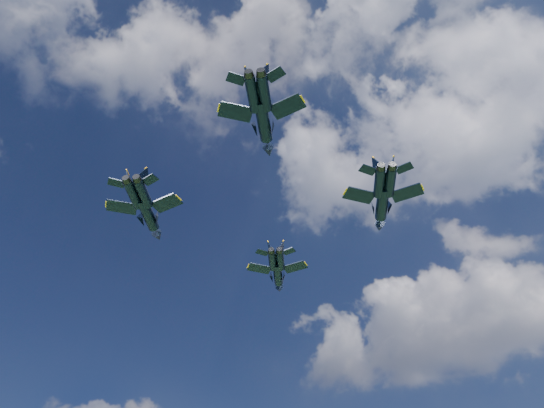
{
  "coord_description": "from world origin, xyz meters",
  "views": [
    {
      "loc": [
        41.24,
        -50.05,
        3.16
      ],
      "look_at": [
        6.6,
        7.34,
        64.62
      ],
      "focal_mm": 35.0,
      "sensor_mm": 36.0,
      "label": 1
    }
  ],
  "objects_px": {
    "jet_lead": "(278,275)",
    "jet_left": "(149,215)",
    "jet_slot": "(264,123)",
    "jet_right": "(382,205)"
  },
  "relations": [
    {
      "from": "jet_left",
      "to": "jet_slot",
      "type": "distance_m",
      "value": 27.89
    },
    {
      "from": "jet_lead",
      "to": "jet_left",
      "type": "height_order",
      "value": "jet_lead"
    },
    {
      "from": "jet_right",
      "to": "jet_slot",
      "type": "xyz_separation_m",
      "value": [
        -8.33,
        -24.85,
        0.9
      ]
    },
    {
      "from": "jet_left",
      "to": "jet_slot",
      "type": "xyz_separation_m",
      "value": [
        27.2,
        -6.03,
        1.32
      ]
    },
    {
      "from": "jet_left",
      "to": "jet_slot",
      "type": "height_order",
      "value": "jet_slot"
    },
    {
      "from": "jet_left",
      "to": "jet_right",
      "type": "distance_m",
      "value": 40.21
    },
    {
      "from": "jet_right",
      "to": "jet_slot",
      "type": "distance_m",
      "value": 26.23
    },
    {
      "from": "jet_slot",
      "to": "jet_left",
      "type": "bearing_deg",
      "value": 143.63
    },
    {
      "from": "jet_slot",
      "to": "jet_right",
      "type": "bearing_deg",
      "value": 47.61
    },
    {
      "from": "jet_right",
      "to": "jet_slot",
      "type": "bearing_deg",
      "value": -135.29
    }
  ]
}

